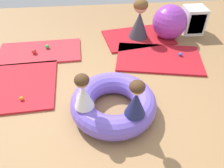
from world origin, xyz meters
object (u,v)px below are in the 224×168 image
child_in_white (83,92)px  child_in_navy (136,99)px  play_ball_orange (22,98)px  adult_seated (140,19)px  play_ball_green (47,47)px  inflatable_cushion (113,103)px  play_ball_red (34,51)px  play_ball_blue (180,54)px  exercise_ball_large (170,22)px  storage_cube (194,20)px

child_in_white → child_in_navy: size_ratio=0.98×
child_in_white → play_ball_orange: child_in_white is taller
adult_seated → play_ball_green: (-1.90, -0.30, -0.35)m
child_in_navy → inflatable_cushion: bearing=119.0°
inflatable_cushion → child_in_white: child_in_white is taller
adult_seated → play_ball_red: 2.21m
play_ball_blue → inflatable_cushion: bearing=-138.6°
play_ball_green → play_ball_red: bearing=-144.2°
child_in_navy → exercise_ball_large: size_ratio=0.72×
child_in_white → play_ball_red: (-0.98, 1.78, -0.49)m
child_in_white → play_ball_red: size_ratio=5.32×
child_in_white → play_ball_red: 2.09m
play_ball_orange → child_in_navy: bearing=-23.3°
child_in_navy → play_ball_red: (-1.61, 1.97, -0.49)m
child_in_navy → exercise_ball_large: (1.17, 2.40, -0.22)m
play_ball_red → child_in_white: bearing=-61.0°
inflatable_cushion → play_ball_blue: bearing=41.4°
child_in_navy → play_ball_red: bearing=125.7°
adult_seated → play_ball_red: size_ratio=8.61×
child_in_white → play_ball_orange: (-0.96, 0.49, -0.50)m
child_in_navy → adult_seated: bearing=74.3°
play_ball_orange → exercise_ball_large: bearing=32.0°
adult_seated → storage_cube: size_ratio=1.45×
play_ball_blue → storage_cube: (0.59, 0.98, 0.21)m
play_ball_red → play_ball_green: bearing=35.8°
child_in_navy → storage_cube: 3.16m
storage_cube → child_in_white: bearing=-135.0°
child_in_navy → exercise_ball_large: bearing=60.6°
exercise_ball_large → play_ball_red: bearing=-171.1°
inflatable_cushion → play_ball_orange: 1.40m
play_ball_green → storage_cube: 3.19m
inflatable_cushion → play_ball_green: bearing=122.9°
play_ball_green → play_ball_blue: size_ratio=1.21×
adult_seated → play_ball_green: size_ratio=10.02×
exercise_ball_large → storage_cube: bearing=17.1°
play_ball_orange → storage_cube: (3.36, 1.91, 0.21)m
exercise_ball_large → adult_seated: bearing=177.4°
play_ball_blue → storage_cube: bearing=59.0°
adult_seated → inflatable_cushion: bearing=95.5°
child_in_white → play_ball_orange: bearing=-132.8°
play_ball_green → play_ball_red: size_ratio=0.86×
inflatable_cushion → adult_seated: 2.22m
child_in_navy → play_ball_green: child_in_navy is taller
child_in_white → exercise_ball_large: (1.79, 2.21, -0.22)m
play_ball_red → play_ball_blue: play_ball_red is taller
child_in_white → play_ball_orange: size_ratio=8.10×
play_ball_green → child_in_white: bearing=-68.8°
inflatable_cushion → child_in_navy: size_ratio=2.37×
inflatable_cushion → storage_cube: storage_cube is taller
child_in_white → child_in_navy: (0.62, -0.19, 0.01)m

